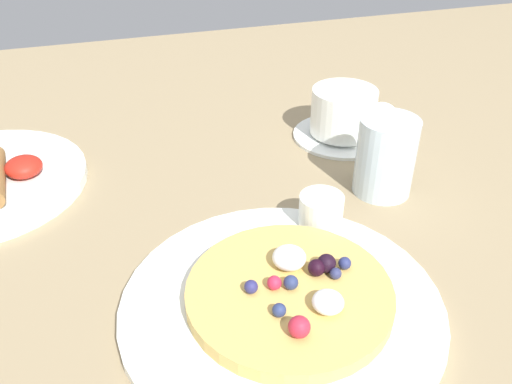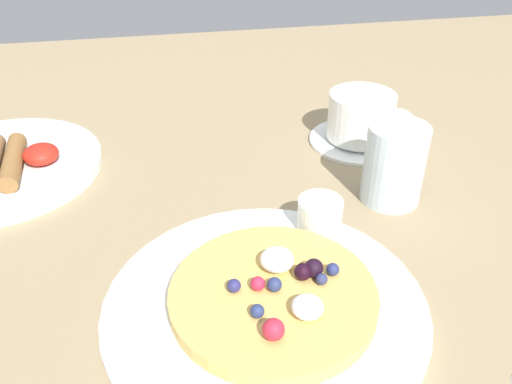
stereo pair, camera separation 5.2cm
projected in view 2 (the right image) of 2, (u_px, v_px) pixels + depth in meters
ground_plane at (193, 241)px, 0.58m from camera, size 2.01×1.36×0.03m
pancake_plate at (265, 307)px, 0.47m from camera, size 0.28×0.28×0.01m
pancake_with_berries at (275, 294)px, 0.46m from camera, size 0.18×0.18×0.03m
syrup_ramekin at (320, 214)px, 0.55m from camera, size 0.05×0.05×0.03m
coffee_saucer at (358, 139)px, 0.73m from camera, size 0.13×0.13×0.01m
coffee_cup at (362, 115)px, 0.71m from camera, size 0.10×0.10×0.06m
water_glass at (394, 164)px, 0.59m from camera, size 0.07×0.07×0.09m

